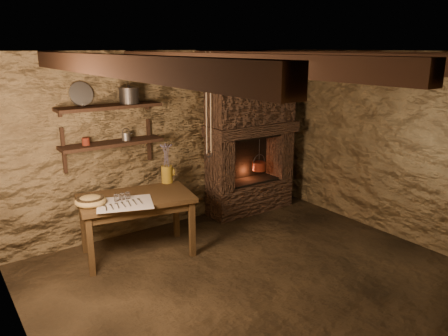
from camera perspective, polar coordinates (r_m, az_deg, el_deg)
floor at (r=4.87m, az=4.61°, el=-14.59°), size 4.50×4.50×0.00m
back_wall at (r=6.02m, az=-7.31°, el=3.52°), size 4.50×0.04×2.40m
left_wall at (r=3.49m, az=-25.07°, el=-6.84°), size 0.04×4.00×2.40m
right_wall at (r=6.05m, az=21.62°, el=2.59°), size 0.04×4.00×2.40m
ceiling at (r=4.21m, az=5.34°, el=14.92°), size 4.50×4.00×0.04m
beam_far_left at (r=3.45m, az=-14.68°, el=12.88°), size 0.14×3.95×0.16m
beam_mid_left at (r=3.91m, az=-0.48°, el=13.62°), size 0.14×3.95×0.16m
beam_mid_right at (r=4.55m, az=10.27°, el=13.66°), size 0.14×3.95×0.16m
beam_far_right at (r=5.31m, az=18.17°, el=13.38°), size 0.14×3.95×0.16m
shelf_lower at (r=5.52m, az=-14.40°, el=3.12°), size 1.25×0.30×0.04m
shelf_upper at (r=5.44m, az=-14.72°, el=7.75°), size 1.25×0.30×0.04m
hearth at (r=6.49m, az=3.49°, el=4.73°), size 1.43×0.51×2.30m
work_table at (r=5.37m, az=-11.28°, el=-7.08°), size 1.42×0.98×0.75m
linen_cloth at (r=5.02m, az=-12.83°, el=-4.54°), size 0.74×0.67×0.01m
pewter_cutlery_row at (r=5.00m, az=-12.75°, el=-4.49°), size 0.54×0.36×0.01m
drinking_glasses at (r=5.12m, az=-13.16°, el=-3.66°), size 0.20×0.06×0.08m
stoneware_jug at (r=5.65m, az=-7.47°, el=0.26°), size 0.19×0.19×0.51m
wooden_bowl at (r=5.08m, az=-17.04°, el=-4.18°), size 0.40×0.40×0.12m
iron_stockpot at (r=5.52m, az=-12.29°, el=9.15°), size 0.30×0.30×0.18m
tin_pan at (r=5.42m, az=-18.19°, el=9.18°), size 0.29×0.14×0.28m
small_kettle at (r=5.57m, az=-12.67°, el=4.05°), size 0.17×0.15×0.15m
rusty_tin at (r=5.41m, az=-17.60°, el=3.32°), size 0.11×0.11×0.09m
red_pot at (r=6.65m, az=4.59°, el=0.31°), size 0.25×0.25×0.54m
hanging_ropes at (r=5.13m, az=-2.03°, el=8.36°), size 0.08×0.08×1.20m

